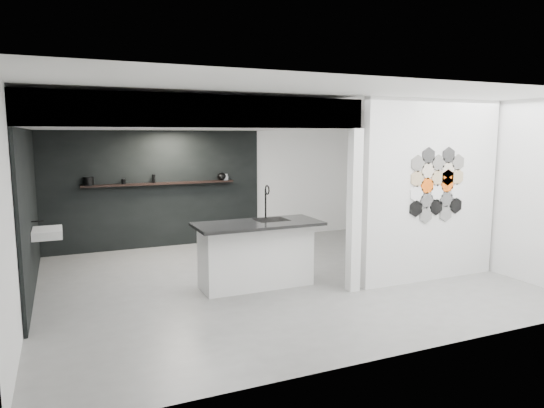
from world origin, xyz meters
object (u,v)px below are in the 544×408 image
at_px(partition_panel, 432,191).
at_px(kitchen_island, 256,253).
at_px(kettle, 222,176).
at_px(bottle_dark, 154,179).
at_px(glass_bowl, 225,178).
at_px(wall_basin, 47,233).
at_px(glass_vase, 225,177).
at_px(stockpot, 88,181).
at_px(utensil_cup, 123,182).

relative_size(partition_panel, kitchen_island, 1.50).
bearing_deg(kettle, bottle_dark, 165.43).
distance_m(kettle, glass_bowl, 0.09).
bearing_deg(kitchen_island, wall_basin, 159.41).
distance_m(partition_panel, glass_vase, 4.39).
relative_size(wall_basin, glass_bowl, 5.01).
height_order(stockpot, kettle, kettle).
distance_m(partition_panel, glass_bowl, 4.39).
height_order(glass_bowl, utensil_cup, utensil_cup).
bearing_deg(kitchen_island, partition_panel, -16.24).
height_order(partition_panel, kitchen_island, partition_panel).
xyz_separation_m(kitchen_island, stockpot, (-2.15, 3.12, 0.89)).
bearing_deg(utensil_cup, kettle, 0.00).
relative_size(wall_basin, glass_vase, 4.57).
xyz_separation_m(kettle, bottle_dark, (-1.41, 0.00, 0.00)).
xyz_separation_m(kitchen_island, glass_vase, (0.55, 3.12, 0.88)).
bearing_deg(utensil_cup, glass_vase, 0.00).
xyz_separation_m(glass_vase, bottle_dark, (-1.49, 0.00, 0.02)).
bearing_deg(utensil_cup, wall_basin, -122.71).
relative_size(wall_basin, bottle_dark, 3.58).
bearing_deg(wall_basin, kettle, 31.96).
relative_size(kettle, glass_vase, 1.42).
height_order(kettle, utensil_cup, kettle).
relative_size(stockpot, kettle, 1.03).
height_order(wall_basin, kettle, kettle).
bearing_deg(partition_panel, glass_bowl, 118.23).
distance_m(glass_bowl, glass_vase, 0.02).
xyz_separation_m(glass_bowl, bottle_dark, (-1.49, 0.00, 0.04)).
height_order(kettle, glass_bowl, kettle).
distance_m(glass_vase, utensil_cup, 2.06).
bearing_deg(bottle_dark, utensil_cup, 180.00).
height_order(kitchen_island, kettle, kitchen_island).
xyz_separation_m(stockpot, bottle_dark, (1.21, 0.00, 0.00)).
distance_m(wall_basin, glass_bowl, 4.00).
bearing_deg(glass_vase, kettle, 180.00).
distance_m(kettle, utensil_cup, 1.98).
xyz_separation_m(glass_bowl, glass_vase, (0.00, 0.00, 0.02)).
relative_size(glass_bowl, glass_vase, 0.91).
bearing_deg(stockpot, glass_bowl, 0.00).
bearing_deg(kettle, wall_basin, -162.61).
height_order(kitchen_island, glass_vase, kitchen_island).
bearing_deg(glass_bowl, glass_vase, 0.00).
bearing_deg(kettle, stockpot, 165.43).
bearing_deg(bottle_dark, kitchen_island, -73.24).
distance_m(stockpot, glass_bowl, 2.70).
height_order(wall_basin, glass_bowl, glass_bowl).
relative_size(kitchen_island, stockpot, 9.71).
xyz_separation_m(partition_panel, wall_basin, (-5.46, 1.80, -0.55)).
xyz_separation_m(stockpot, glass_bowl, (2.70, 0.00, -0.04)).
bearing_deg(bottle_dark, kettle, 0.00).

